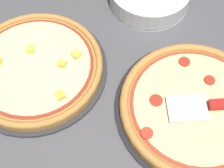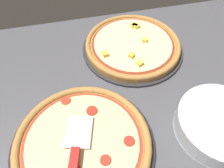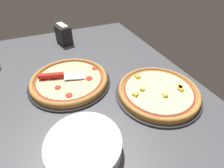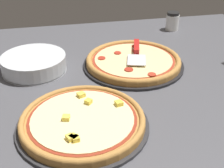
# 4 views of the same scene
# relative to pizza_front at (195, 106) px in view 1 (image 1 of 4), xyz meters

# --- Properties ---
(ground_plane) EXTENTS (1.52, 1.15, 0.04)m
(ground_plane) POSITION_rel_pizza_front_xyz_m (0.06, 0.03, -0.04)
(ground_plane) COLOR #4C4C51
(pizza_pan_front) EXTENTS (0.41, 0.41, 0.01)m
(pizza_pan_front) POSITION_rel_pizza_front_xyz_m (-0.00, 0.00, -0.02)
(pizza_pan_front) COLOR black
(pizza_pan_front) RESTS_ON ground_plane
(pizza_front) EXTENTS (0.38, 0.38, 0.03)m
(pizza_front) POSITION_rel_pizza_front_xyz_m (0.00, 0.00, 0.00)
(pizza_front) COLOR #B77F3D
(pizza_front) RESTS_ON pizza_pan_front
(pizza_pan_back) EXTENTS (0.39, 0.39, 0.01)m
(pizza_pan_back) POSITION_rel_pizza_front_xyz_m (0.25, 0.36, -0.02)
(pizza_pan_back) COLOR #2D2D30
(pizza_pan_back) RESTS_ON ground_plane
(pizza_back) EXTENTS (0.37, 0.37, 0.04)m
(pizza_back) POSITION_rel_pizza_front_xyz_m (0.25, 0.36, 0.00)
(pizza_back) COLOR #B77F3D
(pizza_back) RESTS_ON pizza_pan_back
(serving_spatula) EXTENTS (0.10, 0.22, 0.02)m
(serving_spatula) POSITION_rel_pizza_front_xyz_m (-0.03, -0.05, 0.02)
(serving_spatula) COLOR silver
(serving_spatula) RESTS_ON pizza_front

